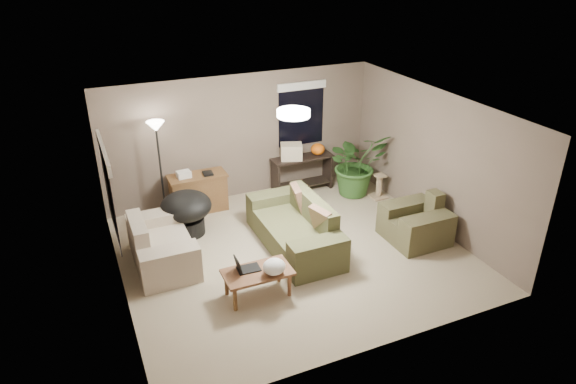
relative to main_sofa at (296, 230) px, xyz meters
name	(u,v)px	position (x,y,z in m)	size (l,w,h in m)	color
room_shell	(293,186)	(-0.15, -0.20, 0.96)	(5.50, 5.50, 5.50)	tan
main_sofa	(296,230)	(0.00, 0.00, 0.00)	(0.95, 2.20, 0.85)	#4C4E2E
throw_pillows	(310,209)	(0.26, 0.00, 0.36)	(0.34, 1.39, 0.47)	#8C7251
loveseat	(160,247)	(-2.24, 0.38, 0.00)	(0.90, 1.60, 0.85)	beige
armchair	(416,224)	(2.00, -0.66, 0.00)	(0.95, 1.00, 0.85)	#4D4A2E
coffee_table	(258,275)	(-1.10, -1.05, 0.06)	(1.00, 0.55, 0.42)	brown
laptop	(244,267)	(-1.27, -0.95, 0.19)	(0.36, 0.25, 0.24)	black
plastic_bag	(274,267)	(-0.90, -1.20, 0.24)	(0.33, 0.30, 0.23)	white
desk	(199,193)	(-1.19, 1.93, 0.08)	(1.10, 0.50, 0.75)	brown
desk_papers	(189,174)	(-1.35, 1.92, 0.51)	(0.68, 0.28, 0.12)	silver
console_table	(302,171)	(1.03, 1.95, 0.14)	(1.30, 0.40, 0.75)	black
pumpkin	(318,149)	(1.38, 1.95, 0.57)	(0.29, 0.29, 0.24)	orange
cardboard_box	(291,152)	(0.78, 1.95, 0.62)	(0.43, 0.32, 0.32)	beige
papasan_chair	(186,210)	(-1.61, 1.15, 0.17)	(1.13, 1.13, 0.80)	black
floor_lamp	(157,138)	(-1.86, 1.89, 1.30)	(0.32, 0.32, 1.91)	black
ceiling_fixture	(293,113)	(-0.15, -0.20, 2.15)	(0.50, 0.50, 0.10)	white
houseplant	(356,170)	(1.97, 1.38, 0.23)	(1.20, 1.34, 1.04)	#2D5923
cat_scratching_post	(379,188)	(2.32, 1.01, -0.08)	(0.32, 0.32, 0.50)	tan
window_left	(106,176)	(-2.88, 0.10, 1.49)	(0.05, 1.56, 1.33)	black
window_back	(301,103)	(1.15, 2.27, 1.49)	(1.06, 0.05, 1.33)	black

